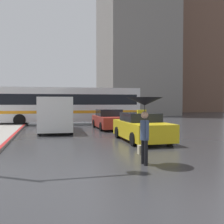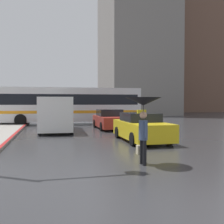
{
  "view_description": "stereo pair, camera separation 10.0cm",
  "coord_description": "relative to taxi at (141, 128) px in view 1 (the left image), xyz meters",
  "views": [
    {
      "loc": [
        -2.68,
        -3.94,
        1.88
      ],
      "look_at": [
        0.53,
        9.12,
        1.4
      ],
      "focal_mm": 42.0,
      "sensor_mm": 36.0,
      "label": 1
    },
    {
      "loc": [
        -2.59,
        -3.97,
        1.88
      ],
      "look_at": [
        0.53,
        9.12,
        1.4
      ],
      "focal_mm": 42.0,
      "sensor_mm": 36.0,
      "label": 2
    }
  ],
  "objects": [
    {
      "name": "taxi",
      "position": [
        0.0,
        0.0,
        0.0
      ],
      "size": [
        1.91,
        4.26,
        1.53
      ],
      "rotation": [
        0.0,
        0.0,
        3.14
      ],
      "color": "gold",
      "rests_on": "ground_plane"
    },
    {
      "name": "ground_plane",
      "position": [
        -1.78,
        -8.15,
        -0.65
      ],
      "size": [
        300.0,
        300.0,
        0.0
      ],
      "primitive_type": "plane",
      "color": "#2D2D30"
    },
    {
      "name": "ambulance_van",
      "position": [
        -3.96,
        5.55,
        0.58
      ],
      "size": [
        2.24,
        5.51,
        2.21
      ],
      "rotation": [
        0.0,
        0.0,
        3.11
      ],
      "color": "silver",
      "rests_on": "ground_plane"
    },
    {
      "name": "city_bus",
      "position": [
        -2.63,
        11.16,
        1.1
      ],
      "size": [
        12.37,
        3.04,
        3.15
      ],
      "rotation": [
        0.0,
        0.0,
        -1.61
      ],
      "color": "silver",
      "rests_on": "ground_plane"
    },
    {
      "name": "building_tower_near",
      "position": [
        9.18,
        28.02,
        16.23
      ],
      "size": [
        10.25,
        12.31,
        33.77
      ],
      "color": "gray",
      "rests_on": "ground_plane"
    },
    {
      "name": "pedestrian_with_umbrella",
      "position": [
        -1.62,
        -4.67,
        1.04
      ],
      "size": [
        1.09,
        1.09,
        2.04
      ],
      "rotation": [
        0.0,
        0.0,
        1.61
      ],
      "color": "black",
      "rests_on": "ground_plane"
    },
    {
      "name": "building_tower_far",
      "position": [
        22.62,
        39.8,
        18.7
      ],
      "size": [
        14.48,
        12.9,
        38.7
      ],
      "color": "brown",
      "rests_on": "ground_plane"
    },
    {
      "name": "sedan_red",
      "position": [
        -0.17,
        6.16,
        -0.0
      ],
      "size": [
        1.91,
        4.36,
        1.4
      ],
      "rotation": [
        0.0,
        0.0,
        3.14
      ],
      "color": "#A52D23",
      "rests_on": "ground_plane"
    }
  ]
}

